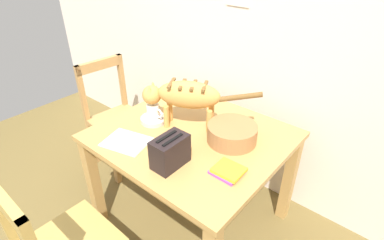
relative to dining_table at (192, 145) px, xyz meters
name	(u,v)px	position (x,y,z in m)	size (l,w,h in m)	color
wall_rear	(262,31)	(0.05, 0.68, 0.59)	(5.18, 0.11, 2.50)	silver
dining_table	(192,145)	(0.00, 0.00, 0.00)	(1.11, 1.00, 0.75)	#B28749
cat	(184,96)	(-0.10, 0.05, 0.30)	(0.67, 0.40, 0.31)	#CB8F45
saucer_bowl	(154,119)	(-0.29, -0.05, 0.11)	(0.17, 0.17, 0.03)	#BBB3AF
coffee_mug	(153,111)	(-0.29, -0.05, 0.17)	(0.13, 0.08, 0.09)	white
magazine	(126,142)	(-0.24, -0.32, 0.09)	(0.26, 0.21, 0.01)	beige
book_stack	(228,171)	(0.38, -0.16, 0.11)	(0.16, 0.14, 0.03)	purple
wicker_basket	(232,133)	(0.23, 0.10, 0.15)	(0.30, 0.30, 0.11)	#9F6B3E
toaster	(170,152)	(0.10, -0.30, 0.18)	(0.12, 0.20, 0.18)	black
wooden_chair_near	(116,117)	(-0.94, 0.09, -0.19)	(0.46, 0.46, 0.94)	#B0834B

